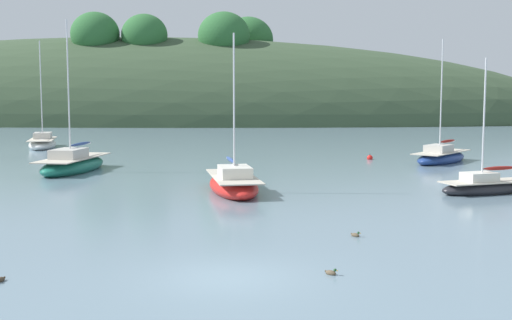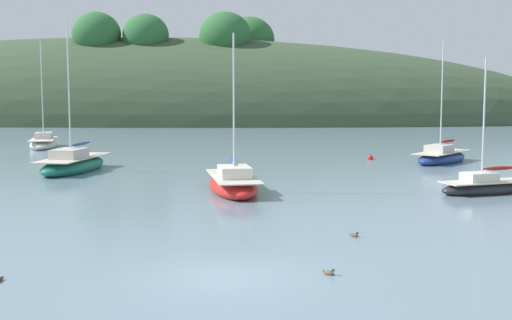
% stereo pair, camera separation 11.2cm
% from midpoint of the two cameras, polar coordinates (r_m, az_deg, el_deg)
% --- Properties ---
extents(ground_plane, '(400.00, 400.00, 0.00)m').
position_cam_midpoint_polar(ground_plane, '(18.78, -2.43, -10.07)').
color(ground_plane, slate).
extents(far_shoreline_hill, '(150.00, 36.00, 31.35)m').
position_cam_midpoint_polar(far_shoreline_hill, '(112.54, -11.19, 3.32)').
color(far_shoreline_hill, '#384C33').
rests_on(far_shoreline_hill, ground).
extents(sailboat_grey_yawl, '(3.90, 7.12, 9.91)m').
position_cam_midpoint_polar(sailboat_grey_yawl, '(63.40, -17.77, 1.39)').
color(sailboat_grey_yawl, white).
rests_on(sailboat_grey_yawl, ground).
extents(sailboat_black_sloop, '(3.48, 7.88, 9.90)m').
position_cam_midpoint_polar(sailboat_black_sloop, '(44.22, -15.38, -0.37)').
color(sailboat_black_sloop, '#196B56').
rests_on(sailboat_black_sloop, ground).
extents(sailboat_navy_dinghy, '(5.39, 3.48, 7.01)m').
position_cam_midpoint_polar(sailboat_navy_dinghy, '(35.60, 19.20, -2.18)').
color(sailboat_navy_dinghy, '#232328').
rests_on(sailboat_navy_dinghy, ground).
extents(sailboat_red_portside, '(5.66, 6.55, 9.05)m').
position_cam_midpoint_polar(sailboat_red_portside, '(49.77, 15.74, 0.25)').
color(sailboat_red_portside, navy).
rests_on(sailboat_red_portside, ground).
extents(sailboat_white_near, '(3.76, 7.22, 8.30)m').
position_cam_midpoint_polar(sailboat_white_near, '(34.08, -1.88, -2.07)').
color(sailboat_white_near, red).
rests_on(sailboat_white_near, ground).
extents(mooring_buoy_inner, '(0.44, 0.44, 0.54)m').
position_cam_midpoint_polar(mooring_buoy_inner, '(50.78, 9.87, 0.18)').
color(mooring_buoy_inner, red).
rests_on(mooring_buoy_inner, ground).
extents(duck_lone_left, '(0.37, 0.37, 0.24)m').
position_cam_midpoint_polar(duck_lone_left, '(24.08, 8.58, -6.40)').
color(duck_lone_left, brown).
rests_on(duck_lone_left, ground).
extents(duck_lead, '(0.38, 0.35, 0.24)m').
position_cam_midpoint_polar(duck_lead, '(19.16, 6.46, -9.62)').
color(duck_lead, brown).
rests_on(duck_lead, ground).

